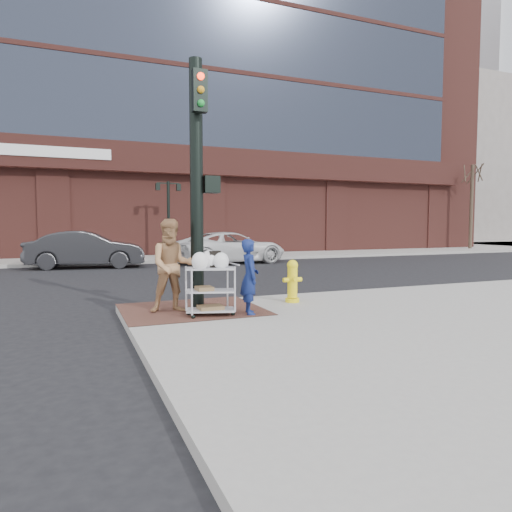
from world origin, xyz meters
name	(u,v)px	position (x,y,z in m)	size (l,w,h in m)	color
ground	(234,323)	(0.00, 0.00, 0.00)	(220.00, 220.00, 0.00)	black
sidewalk_far	(246,244)	(12.50, 32.00, 0.07)	(65.00, 36.00, 0.15)	gray
brick_curb_ramp	(192,309)	(-0.60, 0.90, 0.16)	(2.80, 2.40, 0.01)	#4D2E24
bank_building	(166,78)	(5.00, 31.00, 14.15)	(42.00, 26.00, 28.00)	brown
filler_block	(429,169)	(40.00, 38.00, 9.00)	(14.00, 20.00, 18.00)	slate
bare_tree_a	(473,163)	(24.00, 16.50, 6.27)	(1.80, 1.80, 7.20)	#382B21
lamp_post	(168,211)	(2.00, 16.00, 2.62)	(1.32, 0.22, 4.00)	black
traffic_signal_pole	(198,177)	(-0.48, 0.77, 2.83)	(0.61, 0.51, 5.00)	black
woman_blue	(250,277)	(0.33, 0.00, 0.88)	(0.53, 0.35, 1.46)	navy
pedestrian_tan	(172,266)	(-1.01, 0.78, 1.08)	(0.90, 0.70, 1.86)	#AB7B50
sedan_dark	(86,249)	(-2.22, 12.87, 0.80)	(1.70, 4.88, 1.61)	black
minivan_white	(231,248)	(4.35, 12.76, 0.76)	(2.53, 5.49, 1.53)	silver
utility_cart	(210,286)	(-0.42, 0.16, 0.71)	(1.00, 0.74, 1.25)	#ADADB3
fire_hydrant	(292,281)	(1.72, 0.93, 0.64)	(0.45, 0.31, 0.95)	yellow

